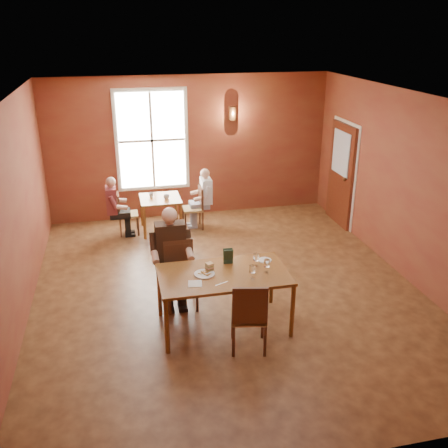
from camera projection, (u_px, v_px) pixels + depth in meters
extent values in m
cube|color=brown|center=(227.00, 289.00, 8.01)|extent=(6.00, 7.00, 0.01)
cube|color=brown|center=(190.00, 147.00, 10.60)|extent=(6.00, 0.04, 3.00)
cube|color=brown|center=(319.00, 334.00, 4.28)|extent=(6.00, 0.04, 3.00)
cube|color=brown|center=(14.00, 217.00, 6.83)|extent=(0.04, 7.00, 3.00)
cube|color=brown|center=(408.00, 187.00, 8.05)|extent=(0.04, 7.00, 3.00)
cube|color=white|center=(227.00, 99.00, 6.88)|extent=(6.00, 7.00, 0.04)
cube|color=white|center=(152.00, 140.00, 10.32)|extent=(1.36, 0.10, 1.96)
cube|color=maroon|center=(340.00, 175.00, 10.29)|extent=(0.12, 1.04, 2.10)
cylinder|color=brown|center=(232.00, 113.00, 10.43)|extent=(0.16, 0.16, 0.28)
cylinder|color=silver|center=(204.00, 274.00, 6.70)|extent=(0.36, 0.36, 0.04)
cube|color=tan|center=(209.00, 268.00, 6.78)|extent=(0.11, 0.11, 0.11)
cube|color=#223A27|center=(228.00, 256.00, 6.98)|extent=(0.14, 0.08, 0.22)
cube|color=silver|center=(222.00, 284.00, 6.48)|extent=(0.19, 0.09, 0.00)
cube|color=white|center=(195.00, 284.00, 6.48)|extent=(0.20, 0.20, 0.01)
cylinder|color=white|center=(265.00, 260.00, 7.10)|extent=(0.23, 0.23, 0.01)
imported|color=white|center=(166.00, 197.00, 9.91)|extent=(0.15, 0.15, 0.09)
imported|color=silver|center=(151.00, 195.00, 10.02)|extent=(0.12, 0.12, 0.09)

